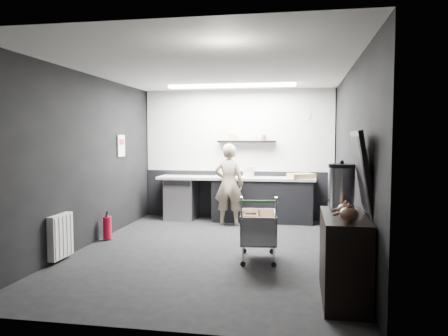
# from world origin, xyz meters

# --- Properties ---
(floor) EXTENTS (5.50, 5.50, 0.00)m
(floor) POSITION_xyz_m (0.00, 0.00, 0.00)
(floor) COLOR black
(floor) RESTS_ON ground
(ceiling) EXTENTS (5.50, 5.50, 0.00)m
(ceiling) POSITION_xyz_m (0.00, 0.00, 2.70)
(ceiling) COLOR silver
(ceiling) RESTS_ON wall_back
(wall_back) EXTENTS (5.50, 0.00, 5.50)m
(wall_back) POSITION_xyz_m (0.00, 2.75, 1.35)
(wall_back) COLOR black
(wall_back) RESTS_ON floor
(wall_front) EXTENTS (5.50, 0.00, 5.50)m
(wall_front) POSITION_xyz_m (0.00, -2.75, 1.35)
(wall_front) COLOR black
(wall_front) RESTS_ON floor
(wall_left) EXTENTS (0.00, 5.50, 5.50)m
(wall_left) POSITION_xyz_m (-2.00, 0.00, 1.35)
(wall_left) COLOR black
(wall_left) RESTS_ON floor
(wall_right) EXTENTS (0.00, 5.50, 5.50)m
(wall_right) POSITION_xyz_m (2.00, 0.00, 1.35)
(wall_right) COLOR black
(wall_right) RESTS_ON floor
(kitchen_wall_panel) EXTENTS (3.95, 0.02, 1.70)m
(kitchen_wall_panel) POSITION_xyz_m (0.00, 2.73, 1.85)
(kitchen_wall_panel) COLOR silver
(kitchen_wall_panel) RESTS_ON wall_back
(dado_panel) EXTENTS (3.95, 0.02, 1.00)m
(dado_panel) POSITION_xyz_m (0.00, 2.73, 0.50)
(dado_panel) COLOR black
(dado_panel) RESTS_ON wall_back
(floating_shelf) EXTENTS (1.20, 0.22, 0.04)m
(floating_shelf) POSITION_xyz_m (0.20, 2.62, 1.62)
(floating_shelf) COLOR black
(floating_shelf) RESTS_ON wall_back
(wall_clock) EXTENTS (0.20, 0.03, 0.20)m
(wall_clock) POSITION_xyz_m (1.40, 2.72, 2.15)
(wall_clock) COLOR silver
(wall_clock) RESTS_ON wall_back
(poster) EXTENTS (0.02, 0.30, 0.40)m
(poster) POSITION_xyz_m (-1.98, 1.30, 1.55)
(poster) COLOR white
(poster) RESTS_ON wall_left
(poster_red_band) EXTENTS (0.02, 0.22, 0.10)m
(poster_red_band) POSITION_xyz_m (-1.98, 1.30, 1.62)
(poster_red_band) COLOR red
(poster_red_band) RESTS_ON poster
(radiator) EXTENTS (0.10, 0.50, 0.60)m
(radiator) POSITION_xyz_m (-1.94, -0.90, 0.35)
(radiator) COLOR silver
(radiator) RESTS_ON wall_left
(ceiling_strip) EXTENTS (2.40, 0.20, 0.04)m
(ceiling_strip) POSITION_xyz_m (0.00, 1.85, 2.67)
(ceiling_strip) COLOR white
(ceiling_strip) RESTS_ON ceiling
(prep_counter) EXTENTS (3.20, 0.61, 0.90)m
(prep_counter) POSITION_xyz_m (0.14, 2.42, 0.46)
(prep_counter) COLOR black
(prep_counter) RESTS_ON floor
(person) EXTENTS (0.58, 0.39, 1.59)m
(person) POSITION_xyz_m (-0.07, 1.97, 0.79)
(person) COLOR beige
(person) RESTS_ON floor
(shopping_cart) EXTENTS (0.56, 0.87, 0.90)m
(shopping_cart) POSITION_xyz_m (0.73, -0.36, 0.43)
(shopping_cart) COLOR silver
(shopping_cart) RESTS_ON floor
(sideboard) EXTENTS (0.51, 1.19, 1.78)m
(sideboard) POSITION_xyz_m (1.77, -1.63, 0.57)
(sideboard) COLOR black
(sideboard) RESTS_ON floor
(fire_extinguisher) EXTENTS (0.14, 0.14, 0.46)m
(fire_extinguisher) POSITION_xyz_m (-1.85, 0.38, 0.22)
(fire_extinguisher) COLOR red
(fire_extinguisher) RESTS_ON floor
(cardboard_box) EXTENTS (0.59, 0.53, 0.10)m
(cardboard_box) POSITION_xyz_m (1.32, 2.37, 0.95)
(cardboard_box) COLOR tan
(cardboard_box) RESTS_ON prep_counter
(pink_tub) EXTENTS (0.22, 0.22, 0.22)m
(pink_tub) POSITION_xyz_m (0.27, 2.42, 1.01)
(pink_tub) COLOR beige
(pink_tub) RESTS_ON prep_counter
(white_container) EXTENTS (0.24, 0.21, 0.18)m
(white_container) POSITION_xyz_m (-0.27, 2.37, 0.99)
(white_container) COLOR silver
(white_container) RESTS_ON prep_counter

